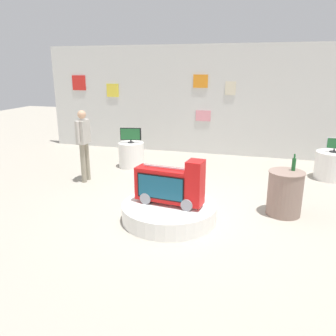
{
  "coord_description": "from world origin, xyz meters",
  "views": [
    {
      "loc": [
        1.26,
        -5.94,
        2.69
      ],
      "look_at": [
        -0.36,
        -0.18,
        0.9
      ],
      "focal_mm": 36.19,
      "sensor_mm": 36.0,
      "label": 1
    }
  ],
  "objects_px": {
    "display_pedestal_left_rear": "(131,155)",
    "side_table_round": "(285,193)",
    "tv_on_left_rear": "(131,135)",
    "display_pedestal_center_rear": "(332,166)",
    "tv_on_center_rear": "(335,145)",
    "bottle_on_side_table": "(294,164)",
    "shopper_browsing_near_truck": "(84,140)",
    "main_display_pedestal": "(169,212)",
    "novelty_firetruck_tv": "(170,186)"
  },
  "relations": [
    {
      "from": "shopper_browsing_near_truck",
      "to": "main_display_pedestal",
      "type": "bearing_deg",
      "value": -31.61
    },
    {
      "from": "main_display_pedestal",
      "to": "tv_on_center_rear",
      "type": "distance_m",
      "value": 4.74
    },
    {
      "from": "main_display_pedestal",
      "to": "side_table_round",
      "type": "height_order",
      "value": "side_table_round"
    },
    {
      "from": "main_display_pedestal",
      "to": "display_pedestal_center_rear",
      "type": "relative_size",
      "value": 2.14
    },
    {
      "from": "bottle_on_side_table",
      "to": "display_pedestal_left_rear",
      "type": "bearing_deg",
      "value": 152.72
    },
    {
      "from": "main_display_pedestal",
      "to": "display_pedestal_center_rear",
      "type": "xyz_separation_m",
      "value": [
        3.25,
        3.38,
        0.19
      ]
    },
    {
      "from": "main_display_pedestal",
      "to": "display_pedestal_left_rear",
      "type": "distance_m",
      "value": 3.6
    },
    {
      "from": "display_pedestal_left_rear",
      "to": "display_pedestal_center_rear",
      "type": "height_order",
      "value": "same"
    },
    {
      "from": "display_pedestal_left_rear",
      "to": "tv_on_left_rear",
      "type": "height_order",
      "value": "tv_on_left_rear"
    },
    {
      "from": "bottle_on_side_table",
      "to": "side_table_round",
      "type": "bearing_deg",
      "value": -136.11
    },
    {
      "from": "tv_on_left_rear",
      "to": "display_pedestal_center_rear",
      "type": "xyz_separation_m",
      "value": [
        5.19,
        0.36,
        -0.57
      ]
    },
    {
      "from": "bottle_on_side_table",
      "to": "shopper_browsing_near_truck",
      "type": "height_order",
      "value": "shopper_browsing_near_truck"
    },
    {
      "from": "display_pedestal_left_rear",
      "to": "side_table_round",
      "type": "distance_m",
      "value": 4.53
    },
    {
      "from": "novelty_firetruck_tv",
      "to": "bottle_on_side_table",
      "type": "distance_m",
      "value": 2.32
    },
    {
      "from": "display_pedestal_left_rear",
      "to": "display_pedestal_center_rear",
      "type": "bearing_deg",
      "value": 3.88
    },
    {
      "from": "tv_on_left_rear",
      "to": "shopper_browsing_near_truck",
      "type": "bearing_deg",
      "value": -113.13
    },
    {
      "from": "display_pedestal_center_rear",
      "to": "side_table_round",
      "type": "bearing_deg",
      "value": -115.68
    },
    {
      "from": "novelty_firetruck_tv",
      "to": "shopper_browsing_near_truck",
      "type": "height_order",
      "value": "shopper_browsing_near_truck"
    },
    {
      "from": "main_display_pedestal",
      "to": "novelty_firetruck_tv",
      "type": "xyz_separation_m",
      "value": [
        0.02,
        -0.01,
        0.51
      ]
    },
    {
      "from": "novelty_firetruck_tv",
      "to": "bottle_on_side_table",
      "type": "height_order",
      "value": "novelty_firetruck_tv"
    },
    {
      "from": "tv_on_left_rear",
      "to": "display_pedestal_center_rear",
      "type": "bearing_deg",
      "value": 3.93
    },
    {
      "from": "display_pedestal_left_rear",
      "to": "tv_on_left_rear",
      "type": "distance_m",
      "value": 0.57
    },
    {
      "from": "shopper_browsing_near_truck",
      "to": "display_pedestal_left_rear",
      "type": "bearing_deg",
      "value": 66.9
    },
    {
      "from": "novelty_firetruck_tv",
      "to": "display_pedestal_left_rear",
      "type": "xyz_separation_m",
      "value": [
        -1.96,
        3.03,
        -0.32
      ]
    },
    {
      "from": "display_pedestal_center_rear",
      "to": "shopper_browsing_near_truck",
      "type": "height_order",
      "value": "shopper_browsing_near_truck"
    },
    {
      "from": "side_table_round",
      "to": "shopper_browsing_near_truck",
      "type": "relative_size",
      "value": 0.49
    },
    {
      "from": "display_pedestal_center_rear",
      "to": "bottle_on_side_table",
      "type": "relative_size",
      "value": 2.55
    },
    {
      "from": "tv_on_center_rear",
      "to": "bottle_on_side_table",
      "type": "bearing_deg",
      "value": -114.58
    },
    {
      "from": "novelty_firetruck_tv",
      "to": "side_table_round",
      "type": "distance_m",
      "value": 2.17
    },
    {
      "from": "main_display_pedestal",
      "to": "bottle_on_side_table",
      "type": "height_order",
      "value": "bottle_on_side_table"
    },
    {
      "from": "tv_on_left_rear",
      "to": "side_table_round",
      "type": "height_order",
      "value": "tv_on_left_rear"
    },
    {
      "from": "main_display_pedestal",
      "to": "display_pedestal_center_rear",
      "type": "height_order",
      "value": "display_pedestal_center_rear"
    },
    {
      "from": "main_display_pedestal",
      "to": "shopper_browsing_near_truck",
      "type": "xyz_separation_m",
      "value": [
        -2.56,
        1.57,
        0.86
      ]
    },
    {
      "from": "main_display_pedestal",
      "to": "bottle_on_side_table",
      "type": "xyz_separation_m",
      "value": [
        2.13,
        0.93,
        0.82
      ]
    },
    {
      "from": "main_display_pedestal",
      "to": "display_pedestal_left_rear",
      "type": "bearing_deg",
      "value": 122.68
    },
    {
      "from": "side_table_round",
      "to": "shopper_browsing_near_truck",
      "type": "height_order",
      "value": "shopper_browsing_near_truck"
    },
    {
      "from": "novelty_firetruck_tv",
      "to": "display_pedestal_center_rear",
      "type": "bearing_deg",
      "value": 46.43
    },
    {
      "from": "side_table_round",
      "to": "bottle_on_side_table",
      "type": "height_order",
      "value": "bottle_on_side_table"
    },
    {
      "from": "tv_on_center_rear",
      "to": "bottle_on_side_table",
      "type": "relative_size",
      "value": 1.23
    },
    {
      "from": "novelty_firetruck_tv",
      "to": "display_pedestal_center_rear",
      "type": "xyz_separation_m",
      "value": [
        3.22,
        3.39,
        -0.32
      ]
    },
    {
      "from": "novelty_firetruck_tv",
      "to": "side_table_round",
      "type": "relative_size",
      "value": 1.49
    },
    {
      "from": "tv_on_left_rear",
      "to": "side_table_round",
      "type": "relative_size",
      "value": 0.67
    },
    {
      "from": "display_pedestal_left_rear",
      "to": "novelty_firetruck_tv",
      "type": "bearing_deg",
      "value": -57.08
    },
    {
      "from": "bottle_on_side_table",
      "to": "shopper_browsing_near_truck",
      "type": "xyz_separation_m",
      "value": [
        -4.69,
        0.65,
        0.04
      ]
    },
    {
      "from": "display_pedestal_center_rear",
      "to": "side_table_round",
      "type": "relative_size",
      "value": 0.95
    },
    {
      "from": "novelty_firetruck_tv",
      "to": "side_table_round",
      "type": "height_order",
      "value": "novelty_firetruck_tv"
    },
    {
      "from": "novelty_firetruck_tv",
      "to": "tv_on_left_rear",
      "type": "distance_m",
      "value": 3.62
    },
    {
      "from": "tv_on_center_rear",
      "to": "side_table_round",
      "type": "xyz_separation_m",
      "value": [
        -1.23,
        -2.55,
        -0.44
      ]
    },
    {
      "from": "side_table_round",
      "to": "shopper_browsing_near_truck",
      "type": "bearing_deg",
      "value": 170.64
    },
    {
      "from": "main_display_pedestal",
      "to": "novelty_firetruck_tv",
      "type": "relative_size",
      "value": 1.36
    }
  ]
}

